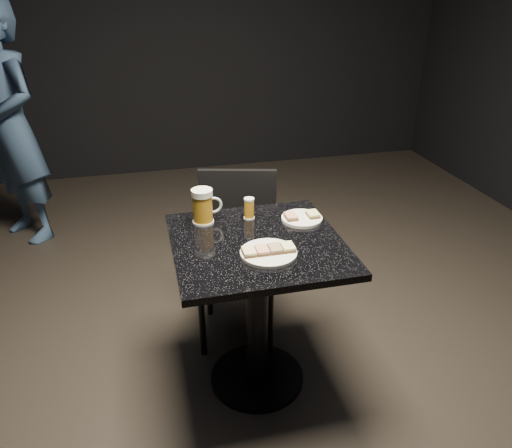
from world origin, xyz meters
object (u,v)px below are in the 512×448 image
at_px(patron, 11,127).
at_px(chair, 237,246).
at_px(beer_tumbler, 249,208).
at_px(table, 257,290).
at_px(beer_mug, 203,206).
at_px(plate_small, 302,219).
at_px(plate_large, 269,253).

distance_m(patron, chair, 1.94).
xyz_separation_m(patron, beer_tumbler, (1.28, -1.64, -0.02)).
distance_m(table, chair, 0.43).
relative_size(beer_mug, beer_tumbler, 1.61).
relative_size(plate_small, patron, 0.11).
bearing_deg(beer_mug, chair, 46.58).
relative_size(plate_small, beer_tumbler, 1.87).
xyz_separation_m(beer_mug, chair, (0.19, 0.20, -0.33)).
xyz_separation_m(patron, chair, (1.26, -1.43, -0.32)).
bearing_deg(plate_large, chair, 91.73).
relative_size(plate_large, table, 0.30).
height_order(plate_large, beer_mug, beer_mug).
distance_m(patron, beer_mug, 1.95).
bearing_deg(chair, plate_large, -88.27).
relative_size(patron, beer_tumbler, 16.66).
height_order(table, chair, chair).
xyz_separation_m(table, beer_tumbler, (0.02, 0.22, 0.29)).
distance_m(patron, table, 2.27).
xyz_separation_m(plate_large, plate_small, (0.23, 0.26, 0.00)).
height_order(plate_large, table, plate_large).
xyz_separation_m(patron, beer_mug, (1.08, -1.63, 0.01)).
height_order(plate_large, patron, patron).
relative_size(plate_large, beer_tumbler, 2.29).
distance_m(plate_small, beer_mug, 0.44).
xyz_separation_m(plate_small, table, (-0.24, -0.15, -0.25)).
relative_size(plate_small, beer_mug, 1.16).
distance_m(plate_large, chair, 0.60).
height_order(table, beer_mug, beer_mug).
height_order(patron, beer_mug, patron).
height_order(plate_large, chair, chair).
relative_size(plate_small, chair, 0.21).
xyz_separation_m(plate_small, patron, (-1.51, 1.71, 0.06)).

